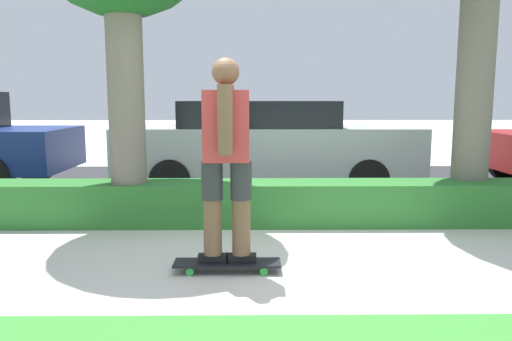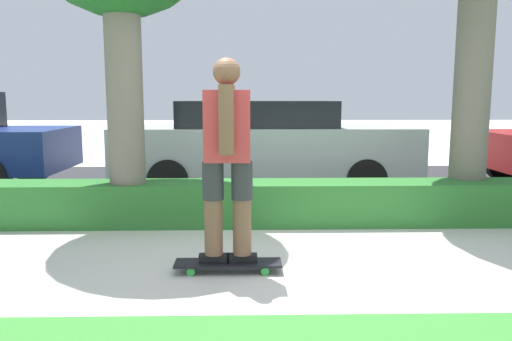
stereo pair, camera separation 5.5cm
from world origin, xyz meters
The scene contains 6 objects.
ground_plane centered at (0.00, 0.00, 0.00)m, with size 60.00×60.00×0.00m, color beige.
street_asphalt centered at (0.00, 4.20, 0.00)m, with size 18.35×5.00×0.01m.
hedge_row centered at (0.00, 1.60, 0.26)m, with size 18.35×0.60×0.51m.
skateboard centered at (-0.43, -0.09, 0.07)m, with size 0.93×0.24×0.09m.
skater_person centered at (-0.43, -0.09, 1.03)m, with size 0.51×0.45×1.75m.
parked_car_middle centered at (0.03, 3.85, 0.78)m, with size 4.78×1.80×1.46m.
Camera 2 is at (-0.28, -4.30, 1.51)m, focal length 35.00 mm.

